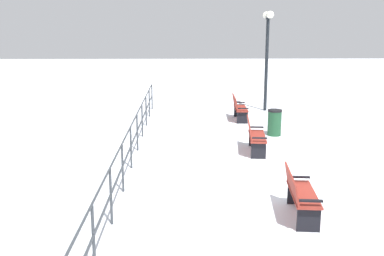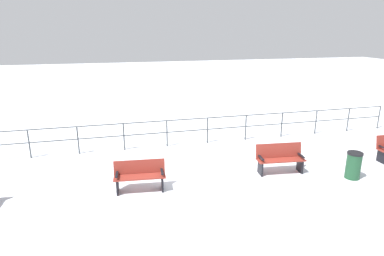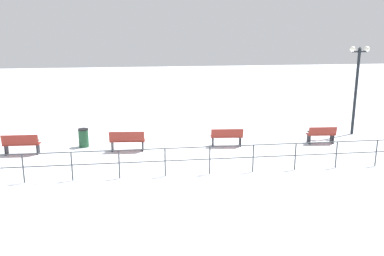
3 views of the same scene
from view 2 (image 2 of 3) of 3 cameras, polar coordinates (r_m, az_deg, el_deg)
name	(u,v)px [view 2 (image 2 of 3)]	position (r m, az deg, el deg)	size (l,w,h in m)	color
ground_plane	(214,181)	(10.65, 3.76, -9.06)	(80.00, 80.00, 0.00)	white
bench_second	(140,175)	(9.97, -9.01, -8.08)	(0.66, 1.55, 0.89)	maroon
bench_third	(280,158)	(11.41, 14.94, -5.03)	(0.68, 1.63, 0.97)	maroon
waterfront_railing	(188,128)	(13.56, -0.78, 0.08)	(0.05, 18.97, 1.12)	#383D42
trash_bin	(353,165)	(11.82, 26.11, -5.79)	(0.48, 0.48, 0.88)	#1E4C2D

